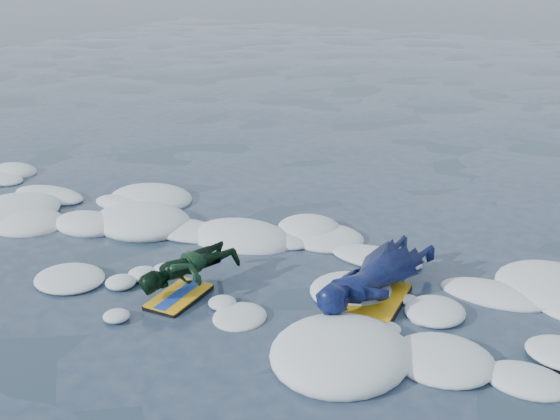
# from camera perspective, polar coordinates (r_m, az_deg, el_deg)

# --- Properties ---
(ground) EXTENTS (120.00, 120.00, 0.00)m
(ground) POSITION_cam_1_polar(r_m,az_deg,el_deg) (7.14, -5.89, -7.15)
(ground) COLOR #162A36
(ground) RESTS_ON ground
(foam_band) EXTENTS (12.00, 3.10, 0.30)m
(foam_band) POSITION_cam_1_polar(r_m,az_deg,el_deg) (7.92, -1.80, -4.01)
(foam_band) COLOR white
(foam_band) RESTS_ON ground
(prone_woman_unit) EXTENTS (0.97, 1.84, 0.46)m
(prone_woman_unit) POSITION_cam_1_polar(r_m,az_deg,el_deg) (7.01, 7.70, -5.60)
(prone_woman_unit) COLOR black
(prone_woman_unit) RESTS_ON ground
(prone_child_unit) EXTENTS (0.90, 1.19, 0.41)m
(prone_child_unit) POSITION_cam_1_polar(r_m,az_deg,el_deg) (7.18, -7.41, -5.13)
(prone_child_unit) COLOR black
(prone_child_unit) RESTS_ON ground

